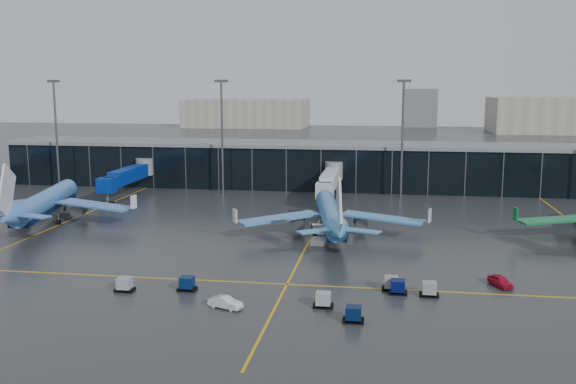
# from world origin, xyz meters

# --- Properties ---
(ground) EXTENTS (600.00, 600.00, 0.00)m
(ground) POSITION_xyz_m (0.00, 0.00, 0.00)
(ground) COLOR #282B2D
(ground) RESTS_ON ground
(terminal_pier) EXTENTS (142.00, 17.00, 10.70)m
(terminal_pier) POSITION_xyz_m (0.00, 62.00, 5.42)
(terminal_pier) COLOR black
(terminal_pier) RESTS_ON ground
(jet_bridges) EXTENTS (94.00, 27.50, 7.20)m
(jet_bridges) POSITION_xyz_m (-35.00, 42.99, 4.55)
(jet_bridges) COLOR #595B60
(jet_bridges) RESTS_ON ground
(flood_masts) EXTENTS (203.00, 0.50, 25.50)m
(flood_masts) POSITION_xyz_m (5.00, 50.00, 13.81)
(flood_masts) COLOR #595B60
(flood_masts) RESTS_ON ground
(distant_hangars) EXTENTS (260.00, 71.00, 22.00)m
(distant_hangars) POSITION_xyz_m (49.94, 270.08, 8.79)
(distant_hangars) COLOR #B2AD99
(distant_hangars) RESTS_ON ground
(taxi_lines) EXTENTS (220.00, 120.00, 0.02)m
(taxi_lines) POSITION_xyz_m (10.00, 10.61, 0.01)
(taxi_lines) COLOR gold
(taxi_lines) RESTS_ON ground
(airliner_arkefly) EXTENTS (42.03, 45.68, 12.06)m
(airliner_arkefly) POSITION_xyz_m (-38.21, 14.07, 6.03)
(airliner_arkefly) COLOR #3D74C8
(airliner_arkefly) RESTS_ON ground
(airliner_klm_near) EXTENTS (37.37, 41.03, 11.17)m
(airliner_klm_near) POSITION_xyz_m (12.88, 12.32, 5.59)
(airliner_klm_near) COLOR #3E80CB
(airliner_klm_near) RESTS_ON ground
(baggage_carts) EXTENTS (38.04, 12.75, 1.70)m
(baggage_carts) POSITION_xyz_m (13.88, -19.68, 0.76)
(baggage_carts) COLOR black
(baggage_carts) RESTS_ON ground
(mobile_airstair) EXTENTS (2.42, 3.35, 3.45)m
(mobile_airstair) POSITION_xyz_m (11.70, 6.02, 0.77)
(mobile_airstair) COLOR silver
(mobile_airstair) RESTS_ON ground
(service_van_red) EXTENTS (3.03, 4.26, 1.35)m
(service_van_red) POSITION_xyz_m (35.93, -11.73, 0.67)
(service_van_red) COLOR #B50D29
(service_van_red) RESTS_ON ground
(service_van_white) EXTENTS (4.18, 2.63, 1.30)m
(service_van_white) POSITION_xyz_m (4.61, -24.49, 0.65)
(service_van_white) COLOR silver
(service_van_white) RESTS_ON ground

